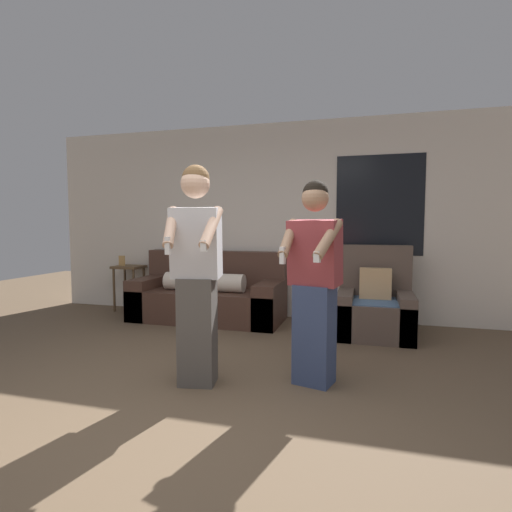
{
  "coord_description": "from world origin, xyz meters",
  "views": [
    {
      "loc": [
        1.21,
        -2.33,
        1.29
      ],
      "look_at": [
        0.35,
        0.73,
        1.05
      ],
      "focal_mm": 28.0,
      "sensor_mm": 36.0,
      "label": 1
    }
  ],
  "objects_px": {
    "side_table": "(129,275)",
    "couch": "(209,296)",
    "person_left": "(196,272)",
    "person_right": "(314,282)",
    "armchair": "(375,307)"
  },
  "relations": [
    {
      "from": "side_table",
      "to": "person_left",
      "type": "height_order",
      "value": "person_left"
    },
    {
      "from": "couch",
      "to": "armchair",
      "type": "bearing_deg",
      "value": -4.52
    },
    {
      "from": "couch",
      "to": "armchair",
      "type": "relative_size",
      "value": 1.95
    },
    {
      "from": "couch",
      "to": "person_left",
      "type": "bearing_deg",
      "value": -70.08
    },
    {
      "from": "person_left",
      "to": "armchair",
      "type": "bearing_deg",
      "value": 53.91
    },
    {
      "from": "armchair",
      "to": "person_left",
      "type": "height_order",
      "value": "person_left"
    },
    {
      "from": "couch",
      "to": "person_left",
      "type": "xyz_separation_m",
      "value": [
        0.76,
        -2.11,
        0.6
      ]
    },
    {
      "from": "armchair",
      "to": "person_left",
      "type": "bearing_deg",
      "value": -126.09
    },
    {
      "from": "armchair",
      "to": "side_table",
      "type": "distance_m",
      "value": 3.6
    },
    {
      "from": "person_left",
      "to": "person_right",
      "type": "bearing_deg",
      "value": 16.01
    },
    {
      "from": "person_left",
      "to": "person_right",
      "type": "distance_m",
      "value": 0.95
    },
    {
      "from": "couch",
      "to": "side_table",
      "type": "height_order",
      "value": "couch"
    },
    {
      "from": "side_table",
      "to": "couch",
      "type": "bearing_deg",
      "value": -9.1
    },
    {
      "from": "side_table",
      "to": "person_left",
      "type": "distance_m",
      "value": 3.2
    },
    {
      "from": "person_left",
      "to": "person_right",
      "type": "height_order",
      "value": "person_left"
    }
  ]
}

